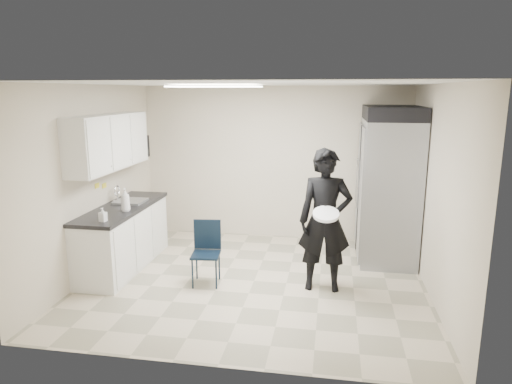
% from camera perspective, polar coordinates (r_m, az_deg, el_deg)
% --- Properties ---
extents(floor, '(4.50, 4.50, 0.00)m').
position_cam_1_polar(floor, '(6.28, -0.24, -11.05)').
color(floor, '#B9AB91').
rests_on(floor, ground).
extents(ceiling, '(4.50, 4.50, 0.00)m').
position_cam_1_polar(ceiling, '(5.76, -0.27, 13.39)').
color(ceiling, silver).
rests_on(ceiling, back_wall).
extents(back_wall, '(4.50, 0.00, 4.50)m').
position_cam_1_polar(back_wall, '(7.83, 2.26, 3.60)').
color(back_wall, beige).
rests_on(back_wall, floor).
extents(left_wall, '(0.00, 4.00, 4.00)m').
position_cam_1_polar(left_wall, '(6.64, -19.75, 1.26)').
color(left_wall, beige).
rests_on(left_wall, floor).
extents(right_wall, '(0.00, 4.00, 4.00)m').
position_cam_1_polar(right_wall, '(5.94, 21.67, -0.16)').
color(right_wall, beige).
rests_on(right_wall, floor).
extents(ceiling_panel, '(1.20, 0.60, 0.02)m').
position_cam_1_polar(ceiling_panel, '(6.28, -5.17, 13.00)').
color(ceiling_panel, white).
rests_on(ceiling_panel, ceiling).
extents(lower_counter, '(0.60, 1.90, 0.86)m').
position_cam_1_polar(lower_counter, '(6.89, -16.22, -5.59)').
color(lower_counter, silver).
rests_on(lower_counter, floor).
extents(countertop, '(0.64, 1.95, 0.05)m').
position_cam_1_polar(countertop, '(6.77, -16.45, -1.92)').
color(countertop, black).
rests_on(countertop, lower_counter).
extents(sink, '(0.42, 0.40, 0.14)m').
position_cam_1_polar(sink, '(6.98, -15.41, -1.55)').
color(sink, gray).
rests_on(sink, countertop).
extents(faucet, '(0.02, 0.02, 0.24)m').
position_cam_1_polar(faucet, '(7.03, -16.96, -0.29)').
color(faucet, silver).
rests_on(faucet, countertop).
extents(upper_cabinets, '(0.35, 1.80, 0.75)m').
position_cam_1_polar(upper_cabinets, '(6.66, -17.93, 5.99)').
color(upper_cabinets, silver).
rests_on(upper_cabinets, left_wall).
extents(towel_dispenser, '(0.22, 0.30, 0.35)m').
position_cam_1_polar(towel_dispenser, '(7.74, -14.36, 5.51)').
color(towel_dispenser, black).
rests_on(towel_dispenser, left_wall).
extents(notice_sticker_left, '(0.00, 0.12, 0.07)m').
position_cam_1_polar(notice_sticker_left, '(6.74, -19.24, 0.76)').
color(notice_sticker_left, yellow).
rests_on(notice_sticker_left, left_wall).
extents(notice_sticker_right, '(0.00, 0.12, 0.07)m').
position_cam_1_polar(notice_sticker_right, '(6.92, -18.43, 0.77)').
color(notice_sticker_right, yellow).
rests_on(notice_sticker_right, left_wall).
extents(commercial_fridge, '(0.80, 1.35, 2.10)m').
position_cam_1_polar(commercial_fridge, '(7.15, 16.17, 0.21)').
color(commercial_fridge, gray).
rests_on(commercial_fridge, floor).
extents(fridge_compressor, '(0.80, 1.35, 0.20)m').
position_cam_1_polar(fridge_compressor, '(7.01, 16.75, 9.44)').
color(fridge_compressor, black).
rests_on(fridge_compressor, commercial_fridge).
extents(folding_chair, '(0.40, 0.40, 0.82)m').
position_cam_1_polar(folding_chair, '(6.08, -6.29, -7.80)').
color(folding_chair, black).
rests_on(folding_chair, floor).
extents(man_tuxedo, '(0.69, 0.48, 1.83)m').
position_cam_1_polar(man_tuxedo, '(5.83, 8.63, -3.55)').
color(man_tuxedo, black).
rests_on(man_tuxedo, floor).
extents(bucket_lid, '(0.33, 0.33, 0.04)m').
position_cam_1_polar(bucket_lid, '(5.55, 8.75, -2.75)').
color(bucket_lid, silver).
rests_on(bucket_lid, man_tuxedo).
extents(soap_bottle_a, '(0.17, 0.17, 0.32)m').
position_cam_1_polar(soap_bottle_a, '(6.44, -16.03, -0.93)').
color(soap_bottle_a, silver).
rests_on(soap_bottle_a, countertop).
extents(soap_bottle_b, '(0.09, 0.09, 0.18)m').
position_cam_1_polar(soap_bottle_b, '(6.03, -18.61, -2.69)').
color(soap_bottle_b, '#AAACB6').
rests_on(soap_bottle_b, countertop).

